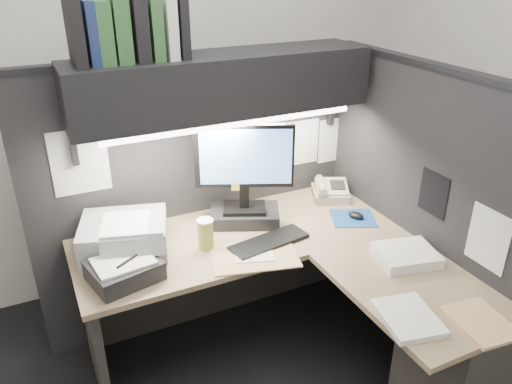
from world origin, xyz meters
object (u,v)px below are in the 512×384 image
Objects in this scene: keyboard at (269,242)px; coffee_cup at (206,235)px; printer at (125,236)px; monitor at (244,185)px; overhead_shelf at (223,84)px; notebook_stack at (124,271)px; telephone at (330,191)px; desk at (343,322)px.

keyboard is 2.82× the size of coffee_cup.
printer reaches higher than keyboard.
keyboard is at bearing -62.66° from monitor.
overhead_shelf reaches higher than keyboard.
overhead_shelf reaches higher than monitor.
notebook_stack is at bearing -87.01° from printer.
telephone is 0.92m from coffee_cup.
printer reaches higher than telephone.
desk is 0.81m from coffee_cup.
keyboard is 0.73m from printer.
printer is (-0.89, 0.66, 0.37)m from desk.
desk is 0.54m from keyboard.
printer reaches higher than notebook_stack.
telephone is 0.53× the size of printer.
keyboard is at bearing -75.61° from overhead_shelf.
printer is 1.39× the size of notebook_stack.
telephone is at bearing 62.37° from desk.
desk is 5.67× the size of notebook_stack.
keyboard is at bearing -4.38° from printer.
keyboard is at bearing 117.71° from desk.
overhead_shelf reaches higher than telephone.
notebook_stack is (-0.74, 0.01, 0.03)m from keyboard.
overhead_shelf is 2.72× the size of monitor.
telephone is at bearing 19.67° from keyboard.
overhead_shelf reaches higher than coffee_cup.
telephone reaches higher than desk.
overhead_shelf is 3.63× the size of keyboard.
keyboard is 0.67m from telephone.
overhead_shelf is at bearing 27.43° from notebook_stack.
overhead_shelf reaches higher than printer.
coffee_cup reaches higher than notebook_stack.
coffee_cup reaches higher than keyboard.
coffee_cup is 0.44m from notebook_stack.
monitor is (0.08, -0.08, -0.54)m from overhead_shelf.
coffee_cup is 0.41m from printer.
coffee_cup is at bearing 135.62° from desk.
printer is at bearing -154.63° from monitor.
keyboard is at bearing -126.87° from telephone.
monitor is 1.34× the size of keyboard.
printer reaches higher than desk.
notebook_stack is (-0.65, -0.34, -0.73)m from overhead_shelf.
overhead_shelf is 7.01× the size of telephone.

